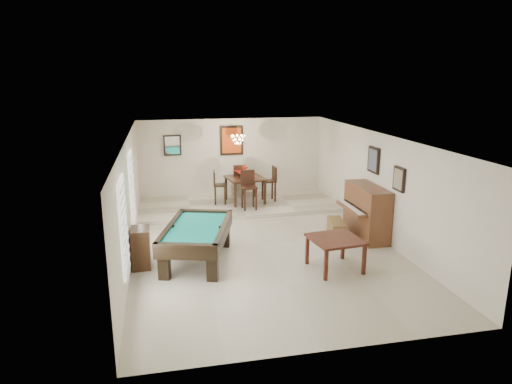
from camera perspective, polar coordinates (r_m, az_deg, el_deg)
name	(u,v)px	position (r m, az deg, el deg)	size (l,w,h in m)	color
ground_plane	(261,244)	(11.12, 0.64, -6.56)	(6.00, 9.00, 0.02)	beige
wall_back	(232,158)	(15.04, -3.07, 4.22)	(6.00, 0.04, 2.60)	silver
wall_front	(330,270)	(6.63, 9.23, -9.65)	(6.00, 0.04, 2.60)	silver
wall_left	(129,199)	(10.50, -15.54, -0.86)	(0.04, 9.00, 2.60)	silver
wall_right	(379,186)	(11.72, 15.14, 0.75)	(0.04, 9.00, 2.60)	silver
ceiling	(261,137)	(10.46, 0.68, 6.89)	(6.00, 9.00, 0.04)	white
dining_step	(238,205)	(14.12, -2.21, -1.63)	(6.00, 2.50, 0.12)	beige
window_left_front	(124,226)	(8.37, -16.22, -4.12)	(0.06, 1.00, 1.70)	white
window_left_rear	(132,188)	(11.05, -15.24, 0.46)	(0.06, 1.00, 1.70)	white
pool_table	(197,244)	(10.10, -7.37, -6.49)	(1.27, 2.34, 0.78)	black
square_table	(335,254)	(9.78, 9.84, -7.60)	(1.00, 1.00, 0.69)	#37160D
upright_piano	(361,212)	(11.65, 12.98, -2.47)	(0.89, 1.58, 1.32)	brown
piano_bench	(336,230)	(11.51, 10.00, -4.70)	(0.34, 0.87, 0.49)	brown
apothecary_chest	(141,248)	(10.02, -14.19, -6.76)	(0.38, 0.57, 0.86)	black
dining_table	(245,188)	(14.13, -1.37, 0.54)	(1.09, 1.09, 0.90)	black
flower_vase	(245,170)	(14.00, -1.39, 2.81)	(0.14, 0.14, 0.24)	#B72F0F
dining_chair_south	(249,190)	(13.34, -0.87, 0.22)	(0.42, 0.42, 1.15)	black
dining_chair_north	(239,180)	(14.87, -2.10, 1.52)	(0.39, 0.39, 1.05)	black
dining_chair_west	(220,188)	(13.97, -4.52, 0.56)	(0.38, 0.38, 1.01)	black
dining_chair_east	(269,184)	(14.26, 1.61, 1.05)	(0.40, 0.40, 1.09)	black
chandelier	(238,136)	(13.63, -2.26, 6.98)	(0.44, 0.44, 0.60)	#FFE5B2
back_painting	(232,140)	(14.90, -3.07, 6.46)	(0.75, 0.06, 0.95)	#D84C14
back_mirror	(172,145)	(14.75, -10.42, 5.77)	(0.55, 0.06, 0.65)	white
right_picture_upper	(374,160)	(11.84, 14.51, 3.90)	(0.06, 0.55, 0.65)	slate
right_picture_lower	(399,179)	(10.75, 17.46, 1.55)	(0.06, 0.45, 0.55)	gray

